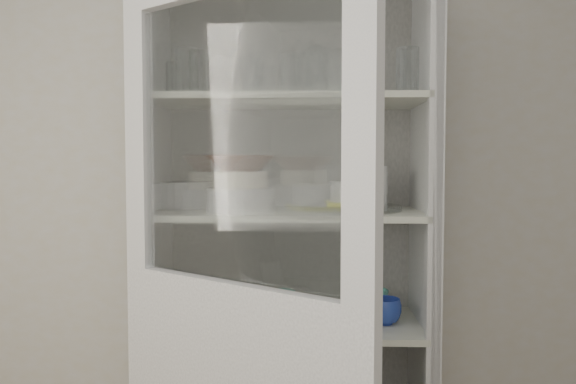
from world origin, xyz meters
The scene contains 32 objects.
wall_back centered at (0.00, 1.50, 1.30)m, with size 3.60×0.02×2.60m, color silver.
pantry_cabinet centered at (0.20, 1.34, 0.94)m, with size 1.00×0.45×2.10m.
cupboard_door centered at (0.07, 0.79, 0.87)m, with size 0.76×0.55×2.00m.
tumbler_0 centered at (-0.08, 1.11, 1.73)m, with size 0.07×0.07×0.14m, color silver.
tumbler_1 centered at (-0.14, 1.16, 1.74)m, with size 0.08×0.08×0.16m, color silver.
tumbler_2 centered at (0.21, 1.12, 1.72)m, with size 0.06×0.06×0.13m, color silver.
tumbler_3 centered at (0.36, 1.14, 1.73)m, with size 0.07×0.07×0.14m, color silver.
tumbler_4 centered at (0.29, 1.14, 1.74)m, with size 0.08×0.08×0.15m, color silver.
tumbler_5 centered at (0.60, 1.16, 1.74)m, with size 0.08×0.08×0.15m, color silver.
tumbler_6 centered at (0.43, 1.15, 1.73)m, with size 0.07×0.07×0.13m, color silver.
tumbler_7 centered at (-0.21, 1.29, 1.73)m, with size 0.07×0.07×0.13m, color silver.
tumbler_8 centered at (-0.03, 1.25, 1.73)m, with size 0.07×0.07×0.13m, color silver.
tumbler_9 centered at (0.07, 1.26, 1.73)m, with size 0.07×0.07×0.15m, color silver.
tumbler_10 centered at (0.25, 1.26, 1.74)m, with size 0.08×0.08×0.16m, color silver.
goblet_0 centered at (-0.06, 1.36, 1.76)m, with size 0.08×0.08×0.19m, color silver, non-canonical shape.
goblet_1 centered at (-0.01, 1.34, 1.75)m, with size 0.08×0.08×0.17m, color silver, non-canonical shape.
goblet_2 centered at (0.44, 1.39, 1.74)m, with size 0.07×0.07×0.16m, color silver, non-canonical shape.
goblet_3 centered at (0.47, 1.36, 1.75)m, with size 0.08×0.08×0.18m, color silver, non-canonical shape.
plate_stack_front centered at (0.04, 1.20, 1.30)m, with size 0.24×0.24×0.08m, color silver.
plate_stack_back centered at (-0.21, 1.39, 1.31)m, with size 0.23×0.23×0.10m, color silver.
cream_bowl centered at (0.04, 1.20, 1.37)m, with size 0.19×0.19×0.06m, color #F3E7CD.
terracotta_bowl centered at (0.04, 1.20, 1.43)m, with size 0.23×0.23×0.06m, color #4D2616.
glass_platter centered at (0.43, 1.27, 1.27)m, with size 0.35×0.35×0.02m, color silver.
yellow_trivet centered at (0.43, 1.27, 1.29)m, with size 0.18×0.18×0.01m, color yellow.
white_ramekin centered at (0.43, 1.27, 1.33)m, with size 0.16×0.16×0.07m, color silver.
grey_bowl_stack centered at (0.50, 1.30, 1.34)m, with size 0.13×0.13×0.16m, color silver.
mug_blue centered at (0.55, 1.23, 0.91)m, with size 0.12×0.12×0.09m, color #2041A3.
mug_teal centered at (0.52, 1.35, 0.91)m, with size 0.10×0.10×0.10m, color teal.
mug_white centered at (0.47, 1.18, 0.90)m, with size 0.09×0.09×0.08m, color silver.
teal_jar centered at (0.19, 1.29, 0.91)m, with size 0.08×0.08×0.10m.
measuring_cups centered at (-0.04, 1.20, 0.88)m, with size 0.11×0.11×0.04m, color #AAABBE.
white_canister centered at (-0.21, 1.30, 0.93)m, with size 0.12×0.12×0.14m, color silver.
Camera 1 is at (0.28, -0.74, 1.44)m, focal length 35.00 mm.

